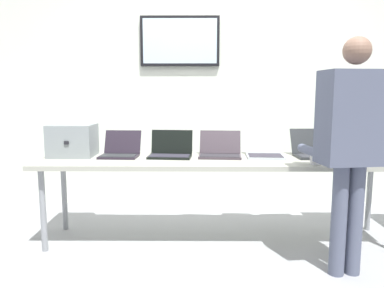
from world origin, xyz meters
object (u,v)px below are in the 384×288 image
laptop_station_4 (313,150)px  laptop_station_0 (120,151)px  workbench (218,164)px  laptop_station_5 (363,150)px  equipment_box (73,140)px  laptop_station_1 (171,151)px  coffee_mug (315,158)px  laptop_station_2 (220,151)px  laptop_station_3 (264,150)px  person (351,135)px

laptop_station_4 → laptop_station_0: bearing=-179.6°
workbench → laptop_station_5: 1.33m
workbench → equipment_box: bearing=174.4°
workbench → laptop_station_5: bearing=5.9°
laptop_station_0 → laptop_station_1: laptop_station_1 is taller
laptop_station_5 → equipment_box: bearing=-179.8°
coffee_mug → laptop_station_5: bearing=34.9°
laptop_station_2 → laptop_station_0: bearing=-179.6°
workbench → equipment_box: 1.34m
equipment_box → laptop_station_3: (1.75, 0.00, -0.09)m
laptop_station_2 → person: size_ratio=0.24×
laptop_station_3 → coffee_mug: size_ratio=3.95×
equipment_box → laptop_station_1: 0.90m
laptop_station_2 → coffee_mug: laptop_station_2 is taller
laptop_station_3 → equipment_box: bearing=-180.0°
laptop_station_1 → coffee_mug: laptop_station_1 is taller
laptop_station_0 → coffee_mug: size_ratio=3.69×
laptop_station_4 → person: (0.02, -0.74, 0.23)m
laptop_station_1 → laptop_station_3: 0.85m
equipment_box → person: bearing=-18.8°
laptop_station_1 → laptop_station_5: size_ratio=0.98×
laptop_station_3 → laptop_station_4: size_ratio=1.03×
laptop_station_0 → coffee_mug: (1.65, -0.36, -0.01)m
laptop_station_5 → person: (-0.44, -0.76, 0.23)m
equipment_box → laptop_station_3: size_ratio=1.04×
laptop_station_0 → workbench: bearing=-7.0°
laptop_station_4 → coffee_mug: bearing=-104.3°
workbench → laptop_station_0: (-0.88, 0.11, 0.10)m
equipment_box → coffee_mug: bearing=-10.3°
laptop_station_0 → laptop_station_2: 0.90m
equipment_box → laptop_station_4: 2.18m
laptop_station_1 → laptop_station_3: laptop_station_3 is taller
laptop_station_2 → laptop_station_5: laptop_station_5 is taller
laptop_station_1 → coffee_mug: size_ratio=4.19×
laptop_station_3 → person: bearing=-58.5°
laptop_station_0 → person: 1.93m
laptop_station_5 → coffee_mug: (-0.56, -0.39, -0.01)m
equipment_box → laptop_station_3: equipment_box is taller
laptop_station_4 → coffee_mug: 0.38m
laptop_station_0 → coffee_mug: laptop_station_0 is taller
laptop_station_1 → laptop_station_3: (0.85, 0.04, 0.00)m
laptop_station_0 → person: bearing=-22.4°
workbench → laptop_station_5: laptop_station_5 is taller
laptop_station_3 → laptop_station_5: size_ratio=0.93×
workbench → coffee_mug: coffee_mug is taller
equipment_box → laptop_station_2: (1.34, -0.01, -0.09)m
laptop_station_3 → laptop_station_1: bearing=-177.6°
workbench → laptop_station_4: (0.86, 0.12, 0.10)m
workbench → laptop_station_1: size_ratio=7.80×
equipment_box → laptop_station_2: bearing=-0.6°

